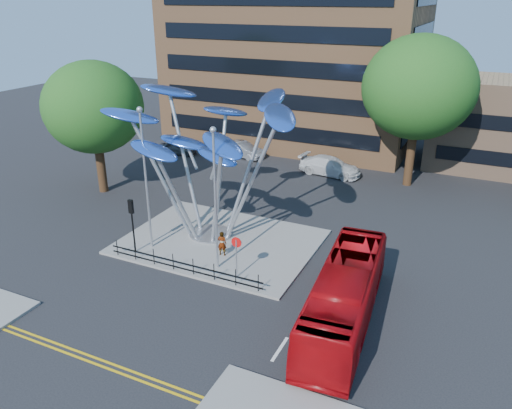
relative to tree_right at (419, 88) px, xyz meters
The scene contains 17 objects.
ground 24.75m from the tree_right, 109.98° to the right, with size 120.00×120.00×0.00m, color black.
traffic_island 20.01m from the tree_right, 119.36° to the right, with size 12.00×9.00×0.15m, color slate.
double_yellow_near 30.21m from the tree_right, 105.95° to the right, with size 40.00×0.12×0.01m, color gold.
double_yellow_far 30.49m from the tree_right, 105.78° to the right, with size 40.00×0.12×0.01m, color gold.
tree_right is the anchor object (origin of this frame).
tree_left 25.09m from the tree_right, 151.39° to the right, with size 7.60×7.60×10.32m.
leaf_sculpture 18.37m from the tree_right, 123.31° to the right, with size 12.72×9.54×9.51m.
street_lamp_left 22.49m from the tree_right, 124.05° to the right, with size 0.36×0.36×8.80m.
street_lamp_right 20.64m from the tree_right, 111.54° to the right, with size 0.36×0.36×8.30m.
traffic_light_island 24.06m from the tree_right, 123.69° to the right, with size 0.28×0.18×3.42m.
no_entry_sign_island 21.31m from the tree_right, 107.12° to the right, with size 0.60×0.10×2.45m.
pedestrian_railing_front 23.43m from the tree_right, 113.91° to the right, with size 10.00×0.06×1.00m.
red_bus 21.83m from the tree_right, 88.67° to the right, with size 2.50×10.69×2.98m, color #A5070C.
pedestrian 20.59m from the tree_right, 114.34° to the right, with size 0.57×0.37×1.55m, color gray.
parked_car_left 23.43m from the tree_right, behind, with size 1.52×3.78×1.29m, color #414449.
parked_car_mid 17.61m from the tree_right, behind, with size 1.59×4.55×1.50m, color #999BA0.
parked_car_right 9.82m from the tree_right, behind, with size 2.23×5.49×1.59m, color silver.
Camera 1 is at (13.26, -18.85, 14.72)m, focal length 35.00 mm.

